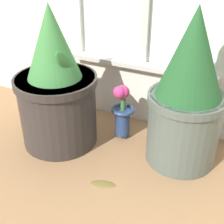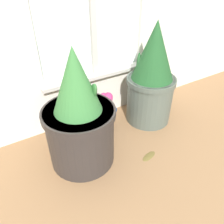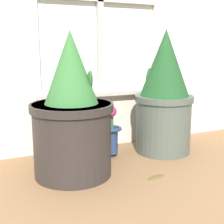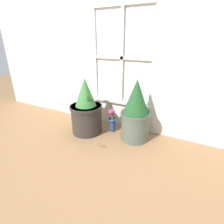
# 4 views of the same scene
# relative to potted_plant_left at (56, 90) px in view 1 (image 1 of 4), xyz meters

# --- Properties ---
(ground_plane) EXTENTS (10.00, 10.00, 0.00)m
(ground_plane) POSITION_rel_potted_plant_left_xyz_m (0.29, -0.17, -0.29)
(ground_plane) COLOR olive
(potted_plant_left) EXTENTS (0.39, 0.39, 0.69)m
(potted_plant_left) POSITION_rel_potted_plant_left_xyz_m (0.00, 0.00, 0.00)
(potted_plant_left) COLOR #2D2826
(potted_plant_left) RESTS_ON ground_plane
(potted_plant_right) EXTENTS (0.34, 0.34, 0.71)m
(potted_plant_right) POSITION_rel_potted_plant_left_xyz_m (0.59, 0.12, 0.05)
(potted_plant_right) COLOR #4C564C
(potted_plant_right) RESTS_ON ground_plane
(flower_vase) EXTENTS (0.12, 0.12, 0.29)m
(flower_vase) POSITION_rel_potted_plant_left_xyz_m (0.27, 0.16, -0.12)
(flower_vase) COLOR navy
(flower_vase) RESTS_ON ground_plane
(fallen_leaf) EXTENTS (0.12, 0.07, 0.01)m
(fallen_leaf) POSITION_rel_potted_plant_left_xyz_m (0.35, -0.20, -0.28)
(fallen_leaf) COLOR brown
(fallen_leaf) RESTS_ON ground_plane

